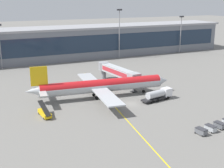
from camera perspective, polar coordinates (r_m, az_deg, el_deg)
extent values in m
plane|color=slate|center=(90.97, 3.35, -3.69)|extent=(700.00, 700.00, 0.00)
cube|color=yellow|center=(90.58, 0.06, -3.75)|extent=(12.15, 79.16, 0.01)
cube|color=slate|center=(158.25, -10.76, 7.20)|extent=(191.22, 20.93, 14.87)
cube|color=#1E2D42|center=(148.09, -9.72, 6.96)|extent=(185.48, 0.16, 8.33)
cube|color=#99999E|center=(157.31, -10.91, 10.05)|extent=(195.04, 21.35, 1.00)
cylinder|color=#B2B7BC|center=(95.84, -1.81, -0.38)|extent=(39.28, 8.35, 3.76)
cylinder|color=red|center=(95.75, -1.81, -0.18)|extent=(38.48, 8.11, 3.61)
cone|color=#B2B7BC|center=(103.54, 9.32, 0.65)|extent=(4.16, 3.99, 3.57)
cone|color=#B2B7BC|center=(92.19, -14.45, -1.30)|extent=(4.86, 3.71, 3.20)
cube|color=gold|center=(91.19, -13.38, 1.41)|extent=(4.90, 0.93, 5.64)
cube|color=#B2B7BC|center=(95.92, -13.15, -0.43)|extent=(2.70, 6.21, 0.24)
cube|color=#B2B7BC|center=(88.73, -12.65, -1.71)|extent=(2.70, 6.21, 0.24)
cube|color=#B2B7BC|center=(104.91, -4.18, 0.86)|extent=(6.71, 16.88, 0.40)
cube|color=#B2B7BC|center=(86.29, -0.83, -2.41)|extent=(6.71, 16.88, 0.40)
cylinder|color=#939399|center=(102.75, -3.22, -0.22)|extent=(3.12, 2.40, 2.07)
cylinder|color=#939399|center=(89.67, -0.79, -2.60)|extent=(3.12, 2.40, 2.07)
cylinder|color=black|center=(101.50, 5.84, -1.37)|extent=(1.04, 0.52, 1.00)
cylinder|color=slate|center=(101.25, 5.85, -0.90)|extent=(0.20, 0.20, 1.75)
cylinder|color=black|center=(97.70, -3.40, -2.00)|extent=(1.04, 0.52, 1.00)
cylinder|color=slate|center=(97.44, -3.41, -1.51)|extent=(0.20, 0.20, 1.75)
cylinder|color=black|center=(94.59, -2.86, -2.59)|extent=(1.04, 0.52, 1.00)
cylinder|color=slate|center=(94.32, -2.87, -2.09)|extent=(0.20, 0.20, 1.75)
cube|color=#B2B7BC|center=(109.20, 1.07, 2.35)|extent=(5.00, 20.44, 2.80)
cube|color=red|center=(109.23, 1.10, 2.35)|extent=(4.80, 17.23, 1.54)
cube|color=#9EA3A8|center=(101.03, 4.12, 1.20)|extent=(3.90, 3.54, 2.94)
cylinder|color=#4C4C51|center=(101.86, 4.09, -0.52)|extent=(0.70, 0.70, 3.53)
cube|color=#262628|center=(102.33, 4.07, -1.39)|extent=(1.97, 1.97, 0.30)
cylinder|color=gray|center=(117.68, -1.55, 3.33)|extent=(3.90, 3.90, 3.08)
cylinder|color=gray|center=(118.40, -1.54, 1.83)|extent=(1.80, 1.80, 3.53)
cube|color=#232326|center=(94.21, 8.12, -2.65)|extent=(10.28, 4.21, 0.50)
cube|color=silver|center=(96.79, 10.04, -1.46)|extent=(3.19, 2.95, 2.50)
cube|color=black|center=(97.52, 10.58, -1.05)|extent=(0.56, 2.29, 1.12)
cylinder|color=#B7BABF|center=(93.61, 8.02, -1.90)|extent=(6.29, 3.22, 2.20)
cylinder|color=black|center=(97.65, 9.28, -2.19)|extent=(1.05, 0.52, 1.00)
cylinder|color=black|center=(96.07, 10.27, -2.54)|extent=(1.05, 0.52, 1.00)
cylinder|color=black|center=(94.91, 7.49, -2.65)|extent=(1.05, 0.52, 1.00)
cylinder|color=black|center=(93.28, 8.48, -3.02)|extent=(1.05, 0.52, 1.00)
cylinder|color=black|center=(93.56, 6.54, -2.89)|extent=(1.05, 0.52, 1.00)
cylinder|color=black|center=(91.91, 7.53, -3.27)|extent=(1.05, 0.52, 1.00)
cube|color=yellow|center=(83.15, -12.36, -5.33)|extent=(2.45, 6.15, 1.10)
cube|color=black|center=(82.64, -12.42, -4.39)|extent=(1.97, 6.99, 2.38)
cylinder|color=black|center=(81.73, -11.30, -6.06)|extent=(0.30, 0.62, 0.60)
cylinder|color=black|center=(81.24, -12.44, -6.26)|extent=(0.30, 0.62, 0.60)
cylinder|color=black|center=(85.45, -12.25, -5.13)|extent=(0.30, 0.62, 0.60)
cylinder|color=black|center=(84.99, -13.35, -5.32)|extent=(0.30, 0.62, 0.60)
cube|color=#595B60|center=(73.93, 16.18, -8.44)|extent=(1.84, 2.78, 1.10)
cube|color=#333338|center=(73.65, 16.23, -7.94)|extent=(1.88, 2.84, 0.10)
cylinder|color=black|center=(74.23, 15.16, -8.72)|extent=(0.17, 0.37, 0.36)
cylinder|color=black|center=(75.28, 15.93, -8.43)|extent=(0.17, 0.37, 0.36)
cylinder|color=black|center=(73.02, 16.38, -9.24)|extent=(0.17, 0.37, 0.36)
cylinder|color=black|center=(74.09, 17.15, -8.94)|extent=(0.17, 0.37, 0.36)
cube|color=#B2B7BC|center=(76.23, 17.78, -7.82)|extent=(1.84, 2.78, 1.10)
cube|color=#333338|center=(75.96, 17.82, -7.34)|extent=(1.88, 2.84, 0.10)
cylinder|color=black|center=(76.49, 16.78, -8.10)|extent=(0.17, 0.37, 0.36)
cylinder|color=black|center=(77.58, 17.51, -7.82)|extent=(0.17, 0.37, 0.36)
cylinder|color=black|center=(75.32, 17.99, -8.59)|extent=(0.17, 0.37, 0.36)
cylinder|color=black|center=(76.42, 18.71, -8.30)|extent=(0.17, 0.37, 0.36)
cube|color=#595B60|center=(78.60, 19.27, -7.24)|extent=(1.84, 2.78, 1.10)
cube|color=#333338|center=(78.34, 19.32, -6.76)|extent=(1.88, 2.84, 0.10)
cylinder|color=black|center=(78.82, 18.30, -7.51)|extent=(0.17, 0.37, 0.36)
cylinder|color=black|center=(79.93, 18.98, -7.25)|extent=(0.17, 0.37, 0.36)
cylinder|color=black|center=(77.68, 19.50, -7.98)|extent=(0.17, 0.37, 0.36)
cylinder|color=black|center=(81.21, 19.73, -6.95)|extent=(0.17, 0.37, 0.36)
cylinder|color=gray|center=(177.87, 12.57, 8.80)|extent=(0.44, 0.44, 19.67)
cube|color=#333338|center=(176.99, 12.77, 12.09)|extent=(2.80, 0.50, 0.80)
cylinder|color=gray|center=(157.27, 1.36, 9.08)|extent=(0.44, 0.44, 23.92)
cube|color=#333338|center=(156.32, 1.39, 13.58)|extent=(2.80, 0.50, 0.80)
cylinder|color=gray|center=(141.74, -19.99, 6.32)|extent=(0.44, 0.44, 18.60)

